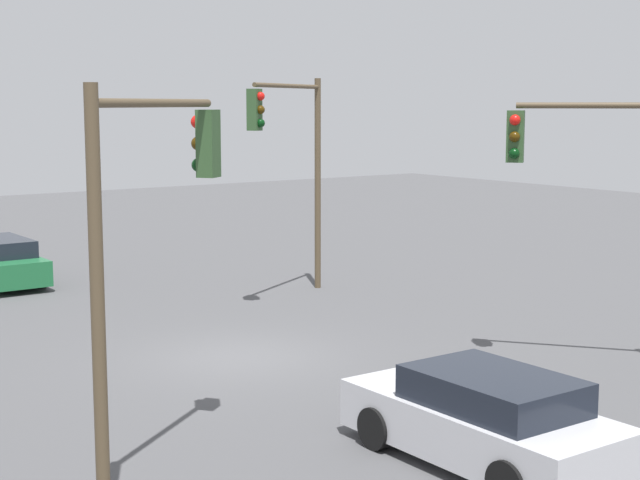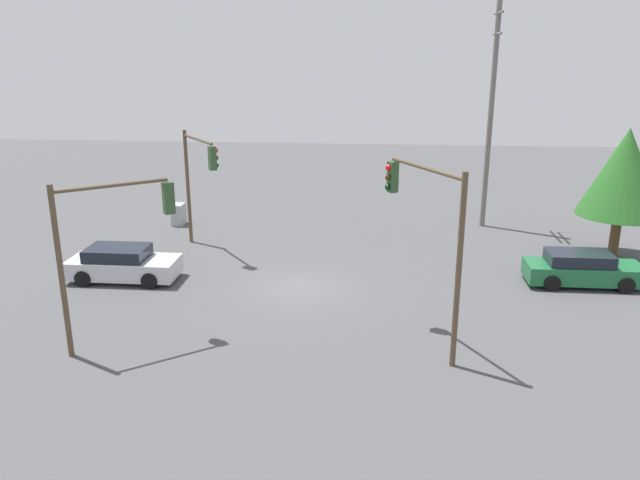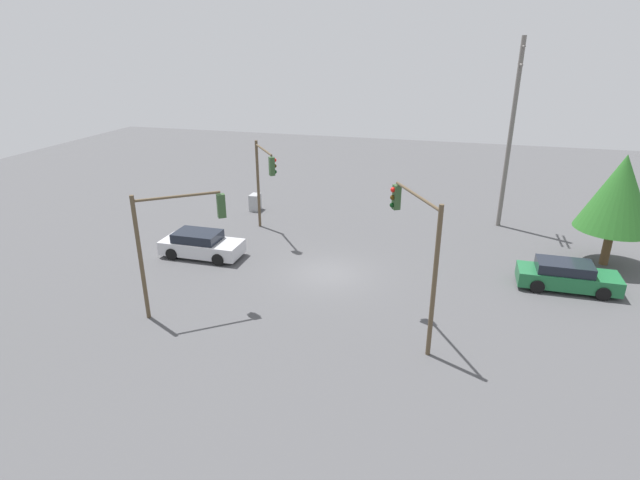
{
  "view_description": "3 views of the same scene",
  "coord_description": "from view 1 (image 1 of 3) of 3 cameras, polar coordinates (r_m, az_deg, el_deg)",
  "views": [
    {
      "loc": [
        -10.63,
        -17.6,
        5.41
      ],
      "look_at": [
        2.59,
        0.66,
        2.26
      ],
      "focal_mm": 55.0,
      "sensor_mm": 36.0,
      "label": 1
    },
    {
      "loc": [
        23.7,
        2.96,
        9.5
      ],
      "look_at": [
        1.56,
        0.99,
        2.58
      ],
      "focal_mm": 35.0,
      "sensor_mm": 36.0,
      "label": 2
    },
    {
      "loc": [
        23.0,
        5.84,
        11.34
      ],
      "look_at": [
        2.88,
        0.29,
        3.04
      ],
      "focal_mm": 28.0,
      "sensor_mm": 36.0,
      "label": 3
    }
  ],
  "objects": [
    {
      "name": "sedan_silver",
      "position": [
        15.14,
        9.52,
        -10.26
      ],
      "size": [
        2.02,
        4.55,
        1.45
      ],
      "color": "silver",
      "rests_on": "ground_plane"
    },
    {
      "name": "traffic_signal_aux",
      "position": [
        13.72,
        -9.87,
        1.48
      ],
      "size": [
        3.08,
        2.39,
        5.66
      ],
      "rotation": [
        0.0,
        0.0,
        0.64
      ],
      "color": "brown",
      "rests_on": "ground_plane"
    },
    {
      "name": "traffic_signal_cross",
      "position": [
        27.06,
        -1.51,
        5.43
      ],
      "size": [
        3.68,
        2.29,
        6.12
      ],
      "rotation": [
        0.0,
        0.0,
        3.66
      ],
      "color": "brown",
      "rests_on": "ground_plane"
    },
    {
      "name": "ground_plane",
      "position": [
        21.26,
        -4.64,
        -6.8
      ],
      "size": [
        80.0,
        80.0,
        0.0
      ],
      "primitive_type": "plane",
      "color": "#4C4C4F"
    },
    {
      "name": "traffic_signal_main",
      "position": [
        20.3,
        16.94,
        3.26
      ],
      "size": [
        2.51,
        3.14,
        5.62
      ],
      "rotation": [
        0.0,
        0.0,
        2.22
      ],
      "color": "brown",
      "rests_on": "ground_plane"
    }
  ]
}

